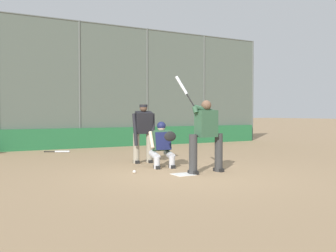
% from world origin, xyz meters
% --- Properties ---
extents(ground_plane, '(160.00, 160.00, 0.00)m').
position_xyz_m(ground_plane, '(0.00, 0.00, 0.00)').
color(ground_plane, '#9E7F5B').
extents(home_plate_marker, '(0.43, 0.43, 0.01)m').
position_xyz_m(home_plate_marker, '(0.00, 0.00, 0.01)').
color(home_plate_marker, white).
rests_on(home_plate_marker, ground_plane).
extents(backstop_fence, '(17.73, 0.08, 4.97)m').
position_xyz_m(backstop_fence, '(0.00, -7.69, 2.57)').
color(backstop_fence, '#515651').
rests_on(backstop_fence, ground_plane).
extents(padding_wall, '(17.30, 0.18, 0.78)m').
position_xyz_m(padding_wall, '(0.00, -7.59, 0.39)').
color(padding_wall, '#236638').
rests_on(padding_wall, ground_plane).
extents(bleachers_beyond, '(12.35, 1.95, 1.16)m').
position_xyz_m(bleachers_beyond, '(-1.37, -9.84, 0.38)').
color(bleachers_beyond, slate).
rests_on(bleachers_beyond, ground_plane).
extents(batter_at_plate, '(1.08, 0.59, 2.21)m').
position_xyz_m(batter_at_plate, '(-0.60, 0.02, 0.91)').
color(batter_at_plate, '#333333').
rests_on(batter_at_plate, ground_plane).
extents(catcher_behind_plate, '(0.64, 0.78, 1.15)m').
position_xyz_m(catcher_behind_plate, '(-0.15, -1.23, 0.60)').
color(catcher_behind_plate, '#B7B7BC').
rests_on(catcher_behind_plate, ground_plane).
extents(umpire_home, '(0.65, 0.45, 1.61)m').
position_xyz_m(umpire_home, '(-0.12, -2.26, 0.86)').
color(umpire_home, gray).
rests_on(umpire_home, ground_plane).
extents(spare_bat_by_padding, '(0.80, 0.45, 0.07)m').
position_xyz_m(spare_bat_by_padding, '(1.13, -6.28, 0.03)').
color(spare_bat_by_padding, black).
rests_on(spare_bat_by_padding, ground_plane).
extents(baseball_loose, '(0.07, 0.07, 0.07)m').
position_xyz_m(baseball_loose, '(0.86, -0.71, 0.04)').
color(baseball_loose, white).
rests_on(baseball_loose, ground_plane).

